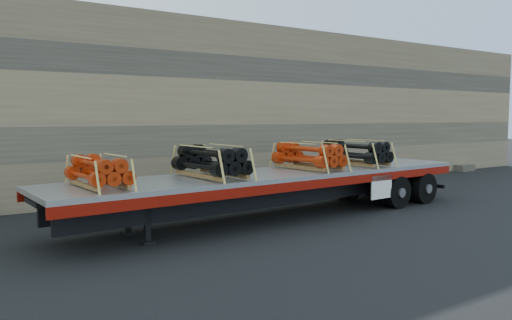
# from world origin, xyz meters

# --- Properties ---
(ground) EXTENTS (120.00, 120.00, 0.00)m
(ground) POSITION_xyz_m (0.00, 0.00, 0.00)
(ground) COLOR black
(ground) RESTS_ON ground
(rock_wall) EXTENTS (44.00, 3.00, 7.00)m
(rock_wall) POSITION_xyz_m (0.00, 6.50, 3.50)
(rock_wall) COLOR #7A6B54
(rock_wall) RESTS_ON ground
(trailer) EXTENTS (14.46, 3.55, 1.43)m
(trailer) POSITION_xyz_m (0.14, -0.10, 0.72)
(trailer) COLOR #B1B4B9
(trailer) RESTS_ON ground
(bundle_front) EXTENTS (1.14, 2.12, 0.73)m
(bundle_front) POSITION_xyz_m (-5.44, -0.41, 1.80)
(bundle_front) COLOR #A82709
(bundle_front) RESTS_ON trailer
(bundle_midfront) EXTENTS (1.34, 2.48, 0.86)m
(bundle_midfront) POSITION_xyz_m (-2.26, -0.23, 1.86)
(bundle_midfront) COLOR black
(bundle_midfront) RESTS_ON trailer
(bundle_midrear) EXTENTS (1.30, 2.40, 0.83)m
(bundle_midrear) POSITION_xyz_m (1.43, -0.03, 1.85)
(bundle_midrear) COLOR #A82709
(bundle_midrear) RESTS_ON trailer
(bundle_rear) EXTENTS (1.32, 2.43, 0.84)m
(bundle_rear) POSITION_xyz_m (3.67, 0.10, 1.85)
(bundle_rear) COLOR black
(bundle_rear) RESTS_ON trailer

